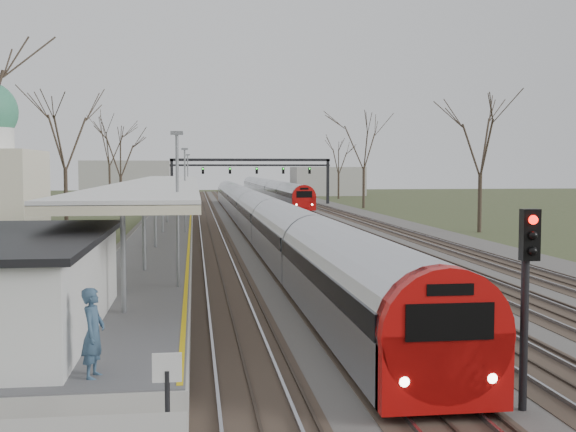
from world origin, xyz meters
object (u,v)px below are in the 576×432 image
train_near (253,210)px  passenger (93,333)px  signal_post (527,279)px  train_far (268,189)px

train_near → passenger: size_ratio=53.30×
train_near → signal_post: (1.75, -44.37, 1.25)m
train_near → signal_post: signal_post is taller
train_near → passenger: 44.60m
train_near → passenger: train_near is taller
passenger → signal_post: bearing=-81.1°
train_far → signal_post: (-5.25, -100.15, 1.25)m
passenger → signal_post: (8.28, -0.26, 0.88)m
train_near → train_far: size_ratio=1.20×
signal_post → train_near: bearing=92.3°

